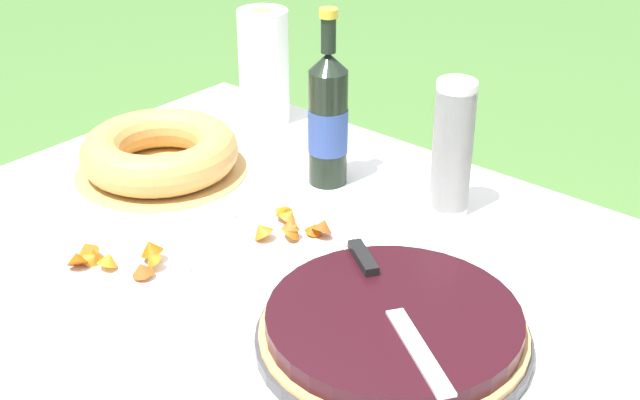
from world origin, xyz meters
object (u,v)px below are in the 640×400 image
serving_knife (387,298)px  paper_towel_roll (264,67)px  berry_tart (393,330)px  snack_plate_near (118,264)px  bundt_cake (160,153)px  juice_bottle_red (328,119)px  snack_plate_left (291,228)px  cup_stack (452,149)px

serving_knife → paper_towel_roll: paper_towel_roll is taller
berry_tart → snack_plate_near: berry_tart is taller
serving_knife → bundt_cake: 0.67m
paper_towel_roll → snack_plate_near: bearing=-68.0°
serving_knife → bundt_cake: bundt_cake is taller
juice_bottle_red → paper_towel_roll: bearing=154.8°
snack_plate_near → paper_towel_roll: (-0.25, 0.61, 0.11)m
paper_towel_roll → juice_bottle_red: bearing=-25.2°
juice_bottle_red → paper_towel_roll: 0.34m
snack_plate_near → snack_plate_left: snack_plate_near is taller
cup_stack → paper_towel_roll: same height
cup_stack → snack_plate_near: bearing=-120.0°
serving_knife → snack_plate_left: bearing=-169.1°
serving_knife → snack_plate_left: size_ratio=1.38×
snack_plate_near → paper_towel_roll: 0.67m
juice_bottle_red → paper_towel_roll: juice_bottle_red is taller
serving_knife → snack_plate_near: 0.46m
berry_tart → bundt_cake: bearing=167.3°
paper_towel_roll → cup_stack: bearing=-9.5°
snack_plate_left → berry_tart: bearing=-23.7°
berry_tart → bundt_cake: bundt_cake is taller
serving_knife → snack_plate_near: serving_knife is taller
serving_knife → paper_towel_roll: (-0.68, 0.46, 0.06)m
berry_tart → snack_plate_near: bearing=-164.3°
snack_plate_near → serving_knife: bearing=18.5°
bundt_cake → snack_plate_near: 0.36m
berry_tart → snack_plate_left: berry_tart is taller
snack_plate_left → cup_stack: bearing=56.5°
snack_plate_left → bundt_cake: bearing=178.2°
serving_knife → juice_bottle_red: 0.50m
snack_plate_left → paper_towel_roll: 0.52m
bundt_cake → berry_tart: bearing=-12.7°
bundt_cake → paper_towel_roll: size_ratio=1.34×
bundt_cake → snack_plate_left: size_ratio=1.45×
cup_stack → snack_plate_left: cup_stack is taller
cup_stack → serving_knife: bearing=-69.9°
serving_knife → bundt_cake: bearing=-158.1°
serving_knife → cup_stack: bearing=143.8°
bundt_cake → snack_plate_near: size_ratio=1.44×
serving_knife → snack_plate_left: 0.33m
cup_stack → snack_plate_left: 0.32m
bundt_cake → cup_stack: (0.52, 0.24, 0.08)m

